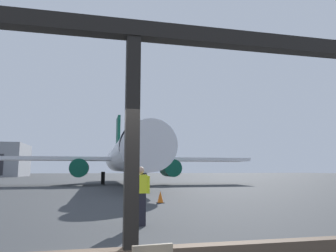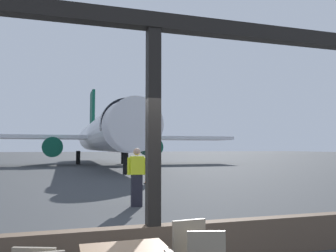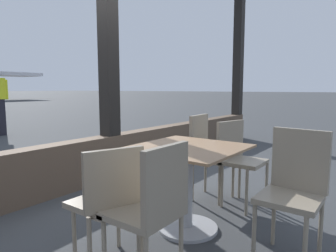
{
  "view_description": "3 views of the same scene",
  "coord_description": "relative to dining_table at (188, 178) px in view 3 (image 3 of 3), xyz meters",
  "views": [
    {
      "loc": [
        -0.49,
        -4.52,
        1.65
      ],
      "look_at": [
        4.05,
        15.7,
        4.49
      ],
      "focal_mm": 34.09,
      "sensor_mm": 36.0,
      "label": 1
    },
    {
      "loc": [
        -1.33,
        -5.11,
        1.75
      ],
      "look_at": [
        5.68,
        17.81,
        3.26
      ],
      "focal_mm": 37.02,
      "sensor_mm": 36.0,
      "label": 2
    },
    {
      "loc": [
        -2.83,
        -3.08,
        1.23
      ],
      "look_at": [
        -0.89,
        -1.64,
        0.93
      ],
      "focal_mm": 32.34,
      "sensor_mm": 36.0,
      "label": 3
    }
  ],
  "objects": [
    {
      "name": "window_frame",
      "position": [
        0.7,
        1.72,
        0.93
      ],
      "size": [
        8.6,
        0.24,
        3.83
      ],
      "color": "brown",
      "rests_on": "ground"
    },
    {
      "name": "dining_table",
      "position": [
        0.0,
        0.0,
        0.0
      ],
      "size": [
        0.87,
        0.87,
        0.74
      ],
      "color": "#8C6B4C",
      "rests_on": "ground"
    },
    {
      "name": "cafe_chair_window_left",
      "position": [
        -0.81,
        0.1,
        0.06
      ],
      "size": [
        0.49,
        0.49,
        0.85
      ],
      "color": "gray",
      "rests_on": "ground"
    },
    {
      "name": "cafe_chair_window_right",
      "position": [
        0.78,
        0.26,
        0.09
      ],
      "size": [
        0.42,
        0.42,
        0.94
      ],
      "color": "gray",
      "rests_on": "ground"
    },
    {
      "name": "cafe_chair_aisle_left",
      "position": [
        0.8,
        -0.1,
        0.08
      ],
      "size": [
        0.46,
        0.46,
        0.89
      ],
      "color": "gray",
      "rests_on": "ground"
    },
    {
      "name": "cafe_chair_aisle_right",
      "position": [
        0.08,
        -0.84,
        0.1
      ],
      "size": [
        0.42,
        0.42,
        0.94
      ],
      "color": "gray",
      "rests_on": "ground"
    },
    {
      "name": "cafe_chair_side_extra",
      "position": [
        -0.79,
        -0.26,
        0.08
      ],
      "size": [
        0.4,
        0.4,
        0.91
      ],
      "color": "gray",
      "rests_on": "ground"
    }
  ]
}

